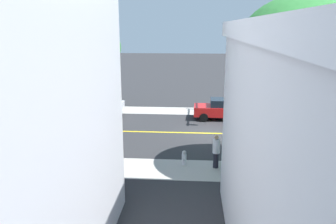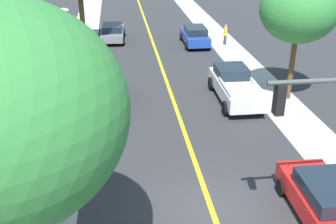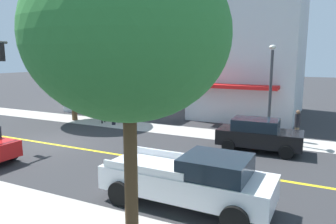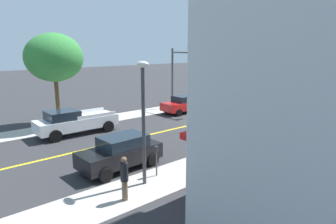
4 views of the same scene
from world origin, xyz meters
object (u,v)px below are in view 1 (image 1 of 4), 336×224
Objects in this scene: street_tree_right_corner at (301,52)px; white_pickup_truck at (85,106)px; street_tree_left_far at (96,48)px; black_sedan_left_curb at (33,134)px; red_sedan_right_curb at (224,109)px; fire_hydrant at (184,158)px; traffic_light_mast at (233,66)px; street_lamp at (5,99)px; pedestrian_white_shirt at (216,151)px; small_dog at (237,162)px; parking_meter at (31,144)px.

white_pickup_truck is (9.29, 13.16, -4.87)m from street_tree_right_corner.
street_tree_left_far is 11.33m from black_sedan_left_curb.
red_sedan_right_curb is at bearing -149.19° from black_sedan_left_curb.
street_tree_left_far is 9.15× the size of fire_hydrant.
street_lamp is (-10.26, 12.24, -0.57)m from traffic_light_mast.
street_lamp is at bearing 90.23° from street_tree_right_corner.
pedestrian_white_shirt reaches higher than black_sedan_left_curb.
traffic_light_mast is 7.33× the size of small_dog.
traffic_light_mast is 14.88m from black_sedan_left_curb.
black_sedan_left_curb is (1.87, 0.77, -0.10)m from parking_meter.
parking_meter is at bearing 76.84° from small_dog.
street_tree_right_corner is 14.26m from street_lamp.
street_tree_right_corner is at bearing 169.53° from black_sedan_left_curb.
street_lamp is 9.72m from white_pickup_truck.
pedestrian_white_shirt is 1.16m from small_dog.
traffic_light_mast is 3.30m from red_sedan_right_curb.
black_sedan_left_curb is (-10.44, 0.90, -4.30)m from street_tree_left_far.
traffic_light_mast is 10.71m from pedestrian_white_shirt.
red_sedan_right_curb is 1.06× the size of black_sedan_left_curb.
small_dog is at bearing 91.16° from street_tree_right_corner.
traffic_light_mast reaches higher than pedestrian_white_shirt.
street_tree_right_corner is at bearing -93.94° from fire_hydrant.
small_dog is at bearing -140.35° from street_tree_left_far.
black_sedan_left_curb is at bearing 22.39° from parking_meter.
red_sedan_right_curb is 13.61m from black_sedan_left_curb.
pedestrian_white_shirt is at bearing 84.48° from red_sedan_right_curb.
street_lamp is 15.22m from red_sedan_right_curb.
street_lamp reaches higher than red_sedan_right_curb.
street_tree_right_corner reaches higher than pedestrian_white_shirt.
fire_hydrant is 11.97m from white_pickup_truck.
street_lamp is at bearing 85.31° from white_pickup_truck.
traffic_light_mast is (-2.35, -11.19, -1.18)m from street_tree_left_far.
fire_hydrant is at bearing -89.12° from parking_meter.
street_lamp is at bearing -50.03° from traffic_light_mast.
black_sedan_left_curb is at bearing 34.14° from red_sedan_right_curb.
parking_meter is 9.54m from pedestrian_white_shirt.
pedestrian_white_shirt is (-12.45, -9.41, -4.24)m from street_tree_left_far.
fire_hydrant is (-12.19, -7.82, -4.77)m from street_tree_left_far.
street_tree_left_far reaches higher than small_dog.
fire_hydrant is at bearing 69.50° from small_dog.
parking_meter is 2.02m from black_sedan_left_curb.
street_lamp is 1.28× the size of black_sedan_left_curb.
pedestrian_white_shirt reaches higher than small_dog.
street_lamp is (-0.29, 0.92, 2.45)m from parking_meter.
pedestrian_white_shirt reaches higher than fire_hydrant.
white_pickup_truck is at bearing 0.05° from parking_meter.
pedestrian_white_shirt is (-0.14, -9.54, -0.05)m from parking_meter.
street_lamp reaches higher than pedestrian_white_shirt.
traffic_light_mast is 1.09× the size of street_lamp.
small_dog is (0.00, -11.49, -3.00)m from street_lamp.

